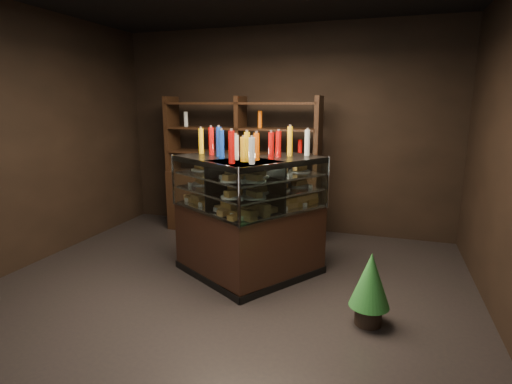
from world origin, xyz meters
TOP-DOWN VIEW (x-y plane):
  - ground at (0.00, 0.00)m, footprint 5.00×5.00m
  - room_shell at (0.00, 0.00)m, footprint 5.02×5.02m
  - display_case at (0.11, 0.58)m, footprint 1.73×1.37m
  - food_display at (0.11, 0.58)m, footprint 1.38×1.04m
  - bottles_top at (0.11, 0.58)m, footprint 1.21×0.90m
  - potted_conifer at (1.44, -0.00)m, footprint 0.35×0.35m
  - back_shelving at (-0.50, 2.05)m, footprint 2.28×0.44m

SIDE VIEW (x-z plane):
  - ground at x=0.00m, z-range 0.00..0.00m
  - potted_conifer at x=1.44m, z-range 0.05..0.80m
  - display_case at x=0.11m, z-range -0.22..1.13m
  - back_shelving at x=-0.50m, z-range -0.39..1.61m
  - food_display at x=0.11m, z-range 0.79..1.21m
  - bottles_top at x=0.11m, z-range 1.33..1.63m
  - room_shell at x=0.00m, z-range 0.44..3.45m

